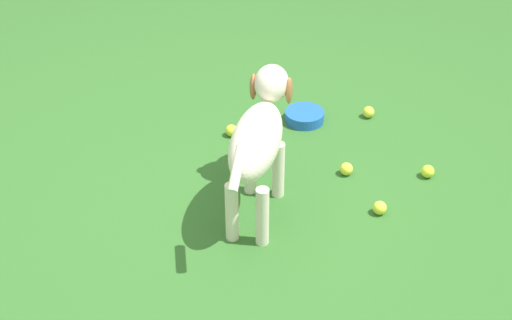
{
  "coord_description": "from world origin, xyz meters",
  "views": [
    {
      "loc": [
        1.34,
        -2.36,
        2.21
      ],
      "look_at": [
        0.17,
        0.08,
        0.32
      ],
      "focal_mm": 51.94,
      "sensor_mm": 36.0,
      "label": 1
    }
  ],
  "objects": [
    {
      "name": "tennis_ball_4",
      "position": [
        0.69,
        0.34,
        0.03
      ],
      "size": [
        0.07,
        0.07,
        0.07
      ],
      "primitive_type": "sphere",
      "color": "#D3DC3B",
      "rests_on": "ground"
    },
    {
      "name": "tennis_ball_1",
      "position": [
        0.82,
        0.73,
        0.03
      ],
      "size": [
        0.07,
        0.07,
        0.07
      ],
      "primitive_type": "sphere",
      "color": "#CBDD31",
      "rests_on": "ground"
    },
    {
      "name": "tennis_ball_3",
      "position": [
        -0.24,
        0.64,
        0.03
      ],
      "size": [
        0.07,
        0.07,
        0.07
      ],
      "primitive_type": "sphere",
      "color": "#C5D736",
      "rests_on": "ground"
    },
    {
      "name": "tennis_ball_2",
      "position": [
        0.44,
        0.57,
        0.03
      ],
      "size": [
        0.07,
        0.07,
        0.07
      ],
      "primitive_type": "sphere",
      "color": "yellow",
      "rests_on": "ground"
    },
    {
      "name": "tennis_ball_0",
      "position": [
        0.37,
        1.15,
        0.03
      ],
      "size": [
        0.07,
        0.07,
        0.07
      ],
      "primitive_type": "sphere",
      "color": "#CFD73B",
      "rests_on": "ground"
    },
    {
      "name": "ground",
      "position": [
        0.0,
        0.0,
        0.0
      ],
      "size": [
        14.0,
        14.0,
        0.0
      ],
      "primitive_type": "plane",
      "color": "#2D6026"
    },
    {
      "name": "dog",
      "position": [
        0.16,
        0.13,
        0.41
      ],
      "size": [
        0.34,
        0.9,
        0.62
      ],
      "rotation": [
        0.0,
        0.0,
        1.8
      ],
      "color": "silver",
      "rests_on": "ground"
    },
    {
      "name": "water_bowl",
      "position": [
        0.06,
        0.95,
        0.03
      ],
      "size": [
        0.22,
        0.22,
        0.06
      ],
      "primitive_type": "cylinder",
      "color": "blue",
      "rests_on": "ground"
    }
  ]
}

